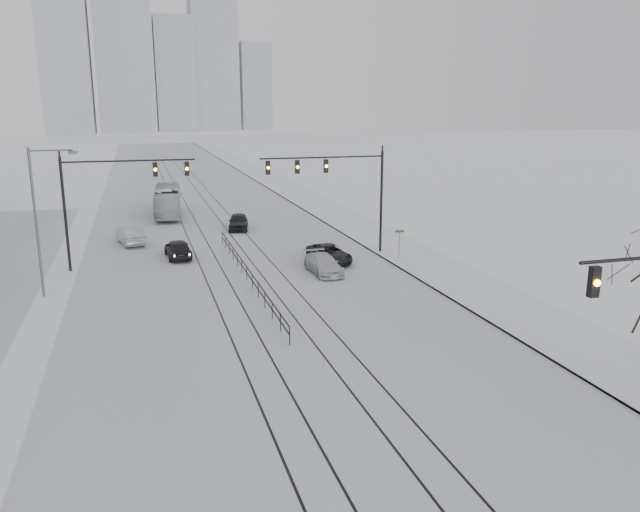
{
  "coord_description": "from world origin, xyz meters",
  "views": [
    {
      "loc": [
        -6.61,
        -9.65,
        11.35
      ],
      "look_at": [
        2.91,
        22.65,
        3.2
      ],
      "focal_mm": 35.0,
      "sensor_mm": 36.0,
      "label": 1
    }
  ],
  "objects": [
    {
      "name": "traffic_mast_ne",
      "position": [
        8.15,
        34.99,
        5.76
      ],
      "size": [
        9.6,
        0.37,
        8.0
      ],
      "color": "black",
      "rests_on": "ground"
    },
    {
      "name": "street_sign",
      "position": [
        11.8,
        32.0,
        1.61
      ],
      "size": [
        0.7,
        0.06,
        2.4
      ],
      "color": "#595B60",
      "rests_on": "ground"
    },
    {
      "name": "traffic_mast_nw",
      "position": [
        -8.52,
        36.0,
        5.57
      ],
      "size": [
        9.1,
        0.37,
        8.0
      ],
      "color": "black",
      "rests_on": "ground"
    },
    {
      "name": "curb",
      "position": [
        11.05,
        60.0,
        0.06
      ],
      "size": [
        0.1,
        260.0,
        0.12
      ],
      "primitive_type": "cube",
      "color": "gray",
      "rests_on": "ground"
    },
    {
      "name": "road",
      "position": [
        0.0,
        60.0,
        0.01
      ],
      "size": [
        22.0,
        260.0,
        0.02
      ],
      "primitive_type": "cube",
      "color": "silver",
      "rests_on": "ground"
    },
    {
      "name": "sedan_nb_far",
      "position": [
        2.29,
        47.69,
        0.74
      ],
      "size": [
        2.53,
        4.61,
        1.49
      ],
      "primitive_type": "imported",
      "rotation": [
        0.0,
        0.0,
        -0.19
      ],
      "color": "black",
      "rests_on": "ground"
    },
    {
      "name": "street_light_west",
      "position": [
        -12.2,
        30.0,
        5.21
      ],
      "size": [
        2.73,
        0.25,
        9.0
      ],
      "color": "#595B60",
      "rests_on": "ground"
    },
    {
      "name": "sedan_nb_right",
      "position": [
        5.41,
        30.33,
        0.65
      ],
      "size": [
        2.03,
        4.57,
        1.3
      ],
      "primitive_type": "imported",
      "rotation": [
        0.0,
        0.0,
        0.05
      ],
      "color": "silver",
      "rests_on": "ground"
    },
    {
      "name": "sidewalk_east",
      "position": [
        13.5,
        60.0,
        0.08
      ],
      "size": [
        5.0,
        260.0,
        0.16
      ],
      "primitive_type": "cube",
      "color": "silver",
      "rests_on": "ground"
    },
    {
      "name": "median_fence",
      "position": [
        0.0,
        30.0,
        0.53
      ],
      "size": [
        0.06,
        24.0,
        1.0
      ],
      "color": "black",
      "rests_on": "ground"
    },
    {
      "name": "tram_rails",
      "position": [
        -0.0,
        40.0,
        0.02
      ],
      "size": [
        5.3,
        180.0,
        0.01
      ],
      "color": "black",
      "rests_on": "ground"
    },
    {
      "name": "sedan_sb_inner",
      "position": [
        -3.93,
        37.71,
        0.73
      ],
      "size": [
        2.02,
        4.41,
        1.46
      ],
      "primitive_type": "imported",
      "rotation": [
        0.0,
        0.0,
        3.21
      ],
      "color": "black",
      "rests_on": "ground"
    },
    {
      "name": "sedan_nb_front",
      "position": [
        6.73,
        33.2,
        0.65
      ],
      "size": [
        2.67,
        4.92,
        1.31
      ],
      "primitive_type": "imported",
      "rotation": [
        0.0,
        0.0,
        0.11
      ],
      "color": "black",
      "rests_on": "ground"
    },
    {
      "name": "sedan_sb_outer",
      "position": [
        -7.4,
        43.87,
        0.78
      ],
      "size": [
        2.55,
        4.94,
        1.55
      ],
      "primitive_type": "imported",
      "rotation": [
        0.0,
        0.0,
        3.34
      ],
      "color": "#A8A9B0",
      "rests_on": "ground"
    },
    {
      "name": "skyline",
      "position": [
        5.02,
        273.63,
        30.65
      ],
      "size": [
        96.0,
        48.0,
        72.0
      ],
      "color": "#9DA0AC",
      "rests_on": "ground"
    },
    {
      "name": "box_truck",
      "position": [
        -3.62,
        57.19,
        1.53
      ],
      "size": [
        3.27,
        11.15,
        3.07
      ],
      "primitive_type": "imported",
      "rotation": [
        0.0,
        0.0,
        3.08
      ],
      "color": "#B5B8B9",
      "rests_on": "ground"
    }
  ]
}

